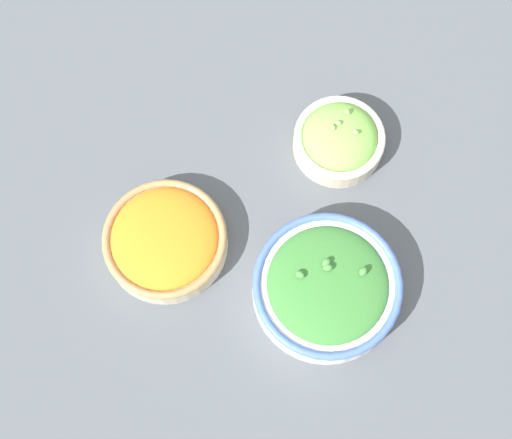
{
  "coord_description": "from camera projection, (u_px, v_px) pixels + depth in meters",
  "views": [
    {
      "loc": [
        -0.0,
        -0.33,
        1.02
      ],
      "look_at": [
        0.0,
        0.0,
        0.03
      ],
      "focal_mm": 50.0,
      "sensor_mm": 36.0,
      "label": 1
    }
  ],
  "objects": [
    {
      "name": "bowl_carrots",
      "position": [
        167.0,
        240.0,
        1.04
      ],
      "size": [
        0.18,
        0.18,
        0.05
      ],
      "color": "beige",
      "rests_on": "ground_plane"
    },
    {
      "name": "bowl_broccoli",
      "position": [
        328.0,
        287.0,
        1.01
      ],
      "size": [
        0.21,
        0.21,
        0.07
      ],
      "color": "silver",
      "rests_on": "ground_plane"
    },
    {
      "name": "bowl_lettuce",
      "position": [
        341.0,
        139.0,
        1.08
      ],
      "size": [
        0.14,
        0.14,
        0.07
      ],
      "color": "beige",
      "rests_on": "ground_plane"
    },
    {
      "name": "ground_plane",
      "position": [
        256.0,
        226.0,
        1.07
      ],
      "size": [
        3.0,
        3.0,
        0.0
      ],
      "primitive_type": "plane",
      "color": "#4C5156"
    }
  ]
}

